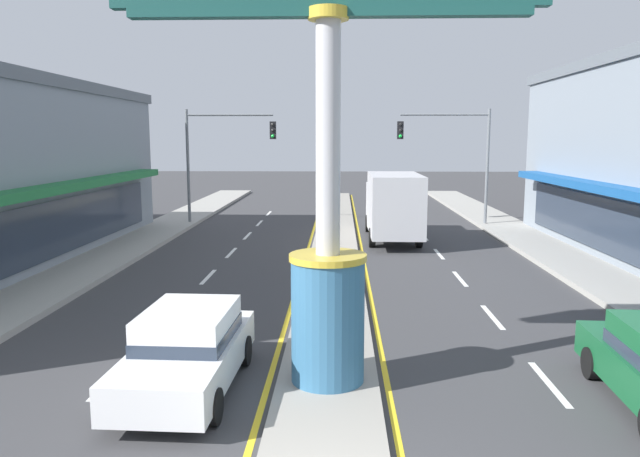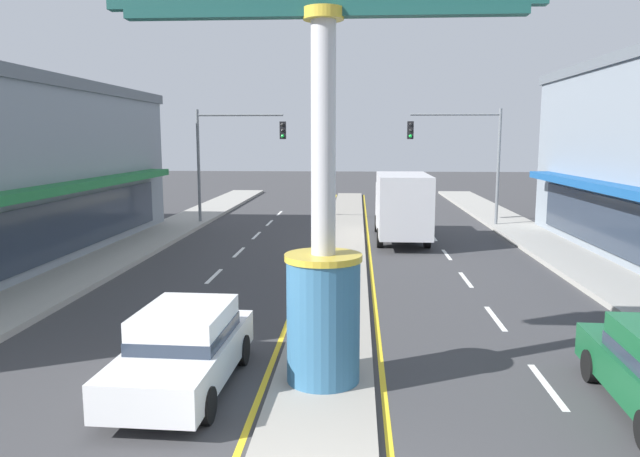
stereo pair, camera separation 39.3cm
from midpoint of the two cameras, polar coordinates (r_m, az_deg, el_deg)
median_strip at (r=24.87m, az=2.51°, el=-2.20°), size 1.93×52.00×0.14m
sidewalk_left at (r=24.72m, az=-18.68°, el=-2.67°), size 2.66×60.00×0.18m
sidewalk_right at (r=24.42m, az=23.80°, el=-3.08°), size 2.66×60.00×0.18m
lane_markings at (r=23.55m, az=2.45°, el=-2.97°), size 8.67×52.00×0.01m
district_sign at (r=10.97m, az=1.35°, el=5.33°), size 7.61×1.44×8.30m
traffic_light_left_side at (r=33.04m, az=-8.10°, el=7.65°), size 4.86×0.46×6.20m
traffic_light_right_side at (r=32.77m, az=13.81°, el=7.49°), size 4.86×0.46×6.20m
box_truck_far_right_lane at (r=27.78m, az=8.06°, el=2.23°), size 2.29×6.91×3.12m
sedan_near_left_lane at (r=11.84m, az=-11.72°, el=-10.89°), size 1.95×4.36×1.53m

